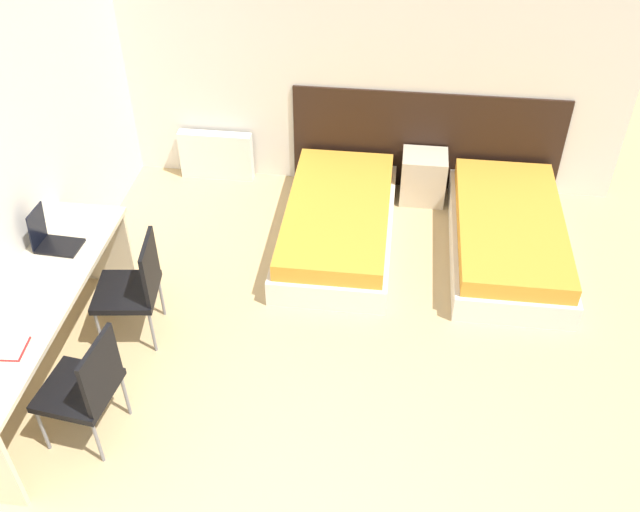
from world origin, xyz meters
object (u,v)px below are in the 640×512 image
(bed_near_window, at_px, (338,223))
(nightstand, at_px, (423,177))
(chair_near_notebook, at_px, (85,385))
(laptop, at_px, (52,239))
(bed_near_door, at_px, (508,235))
(chair_near_laptop, at_px, (134,285))

(bed_near_window, height_order, nightstand, nightstand)
(bed_near_window, distance_m, nightstand, 1.06)
(bed_near_window, bearing_deg, chair_near_notebook, -120.86)
(bed_near_window, distance_m, laptop, 2.42)
(chair_near_notebook, bearing_deg, bed_near_door, 46.02)
(bed_near_door, xyz_separation_m, nightstand, (-0.74, 0.76, 0.05))
(bed_near_door, height_order, chair_near_notebook, chair_near_notebook)
(chair_near_notebook, distance_m, laptop, 1.21)
(bed_near_door, xyz_separation_m, chair_near_notebook, (-2.86, -2.30, 0.30))
(bed_near_door, xyz_separation_m, laptop, (-3.43, -1.29, 0.63))
(nightstand, bearing_deg, laptop, -142.69)
(chair_near_laptop, distance_m, laptop, 0.66)
(chair_near_laptop, relative_size, laptop, 2.76)
(bed_near_window, height_order, bed_near_door, same)
(nightstand, height_order, chair_near_notebook, chair_near_notebook)
(bed_near_door, bearing_deg, chair_near_laptop, -154.89)
(bed_near_door, distance_m, chair_near_notebook, 3.68)
(chair_near_laptop, xyz_separation_m, laptop, (-0.57, 0.05, 0.34))
(bed_near_window, xyz_separation_m, nightstand, (0.74, 0.76, 0.05))
(nightstand, xyz_separation_m, chair_near_notebook, (-2.12, -3.06, 0.24))
(chair_near_laptop, height_order, chair_near_notebook, same)
(bed_near_door, xyz_separation_m, chair_near_laptop, (-2.86, -1.34, 0.30))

